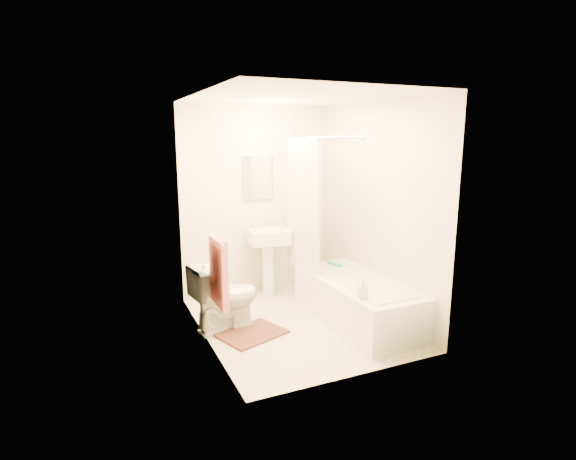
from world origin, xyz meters
name	(u,v)px	position (x,y,z in m)	size (l,w,h in m)	color
floor	(297,323)	(0.00, 0.00, 0.00)	(2.40, 2.40, 0.00)	beige
ceiling	(298,96)	(0.00, 0.00, 2.40)	(2.40, 2.40, 0.00)	white
wall_back	(258,201)	(0.00, 1.20, 1.20)	(2.00, 0.02, 2.40)	beige
wall_left	(203,223)	(-1.00, 0.00, 1.20)	(0.02, 2.40, 2.40)	beige
wall_right	(378,210)	(1.00, 0.00, 1.20)	(0.02, 2.40, 2.40)	beige
mirror	(258,178)	(0.00, 1.18, 1.50)	(0.40, 0.03, 0.55)	white
curtain_rod	(320,137)	(0.30, 0.10, 2.00)	(0.03, 0.03, 1.70)	silver
shower_curtain	(303,205)	(0.30, 0.50, 1.22)	(0.04, 0.80, 1.55)	silver
towel_bar	(214,238)	(-0.96, -0.25, 1.10)	(0.02, 0.02, 0.60)	silver
towel	(219,271)	(-0.93, -0.25, 0.78)	(0.06, 0.45, 0.66)	#CC7266
toilet_paper	(209,269)	(-0.93, 0.12, 0.70)	(0.12, 0.12, 0.11)	white
toilet	(225,297)	(-0.75, 0.19, 0.35)	(0.40, 0.72, 0.71)	white
sink	(269,260)	(0.05, 0.95, 0.47)	(0.48, 0.39, 0.95)	white
bathtub	(357,300)	(0.63, -0.19, 0.23)	(0.73, 1.67, 0.47)	white
bath_mat	(252,334)	(-0.55, -0.06, 0.01)	(0.64, 0.48, 0.02)	#4D241E
soap_bottle	(363,289)	(0.37, -0.69, 0.56)	(0.08, 0.08, 0.18)	silver
scrub_brush	(334,264)	(0.68, 0.39, 0.49)	(0.06, 0.21, 0.04)	#2DB570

